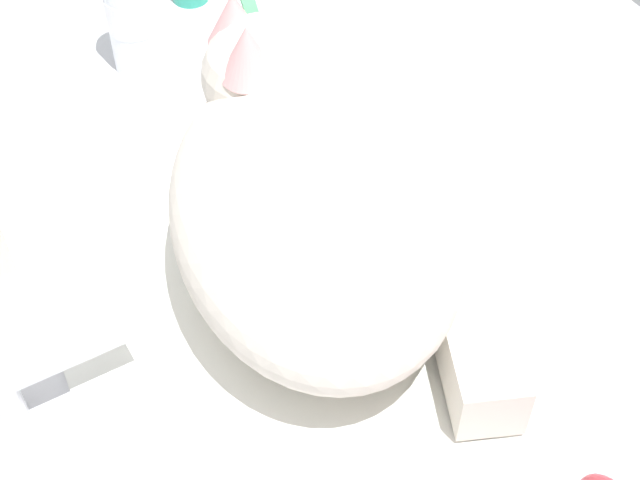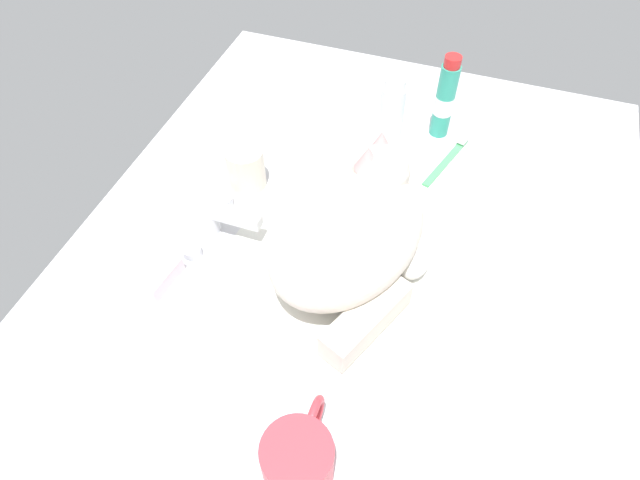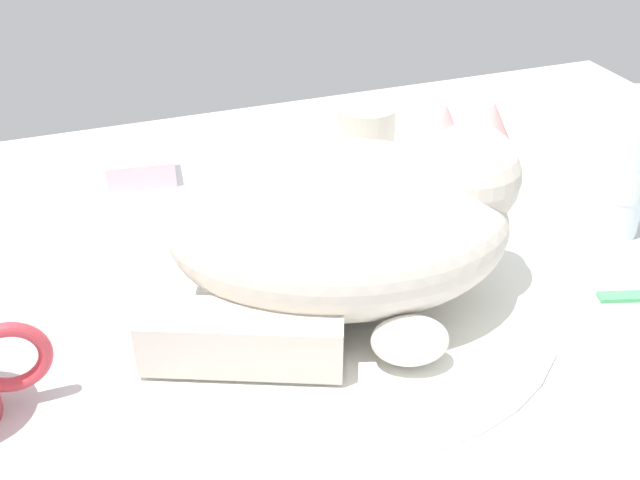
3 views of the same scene
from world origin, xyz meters
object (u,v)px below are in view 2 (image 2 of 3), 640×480
(toothbrush, at_px, (449,158))
(soap_bar, at_px, (156,275))
(mouthwash_bottle, at_px, (445,99))
(rinse_cup, at_px, (246,168))
(faucet, at_px, (216,220))
(cat, at_px, (353,231))
(coffee_mug, at_px, (299,461))
(toothpaste_bottle, at_px, (391,116))

(toothbrush, bearing_deg, soap_bar, 139.50)
(mouthwash_bottle, bearing_deg, toothbrush, -155.15)
(rinse_cup, relative_size, mouthwash_bottle, 0.47)
(faucet, distance_m, soap_bar, 0.12)
(cat, bearing_deg, rinse_cup, 64.01)
(coffee_mug, bearing_deg, toothpaste_bottle, 4.84)
(faucet, xyz_separation_m, toothbrush, (0.28, -0.30, -0.02))
(coffee_mug, distance_m, soap_bar, 0.33)
(mouthwash_bottle, bearing_deg, soap_bar, 146.48)
(soap_bar, bearing_deg, cat, -62.62)
(cat, height_order, mouthwash_bottle, cat)
(faucet, bearing_deg, coffee_mug, -140.29)
(toothpaste_bottle, bearing_deg, mouthwash_bottle, -49.64)
(rinse_cup, bearing_deg, toothpaste_bottle, -48.89)
(cat, relative_size, toothbrush, 2.28)
(rinse_cup, bearing_deg, toothbrush, -61.02)
(cat, height_order, coffee_mug, cat)
(rinse_cup, height_order, soap_bar, rinse_cup)
(coffee_mug, relative_size, toothbrush, 0.84)
(toothpaste_bottle, bearing_deg, coffee_mug, -175.16)
(toothpaste_bottle, relative_size, toothbrush, 0.98)
(toothpaste_bottle, bearing_deg, soap_bar, 149.99)
(faucet, xyz_separation_m, cat, (0.01, -0.21, 0.05))
(toothpaste_bottle, xyz_separation_m, toothbrush, (-0.00, -0.11, -0.06))
(rinse_cup, bearing_deg, mouthwash_bottle, -49.10)
(cat, distance_m, toothbrush, 0.29)
(toothbrush, bearing_deg, cat, 160.85)
(rinse_cup, relative_size, toothpaste_bottle, 0.53)
(rinse_cup, bearing_deg, faucet, 179.06)
(cat, height_order, toothpaste_bottle, cat)
(faucet, distance_m, mouthwash_bottle, 0.44)
(faucet, bearing_deg, toothbrush, -47.65)
(toothpaste_bottle, bearing_deg, cat, -176.84)
(rinse_cup, height_order, toothbrush, rinse_cup)
(cat, distance_m, rinse_cup, 0.24)
(toothpaste_bottle, bearing_deg, faucet, 144.95)
(soap_bar, relative_size, toothpaste_bottle, 0.49)
(coffee_mug, xyz_separation_m, toothpaste_bottle, (0.57, 0.05, 0.02))
(toothbrush, bearing_deg, toothpaste_bottle, 89.07)
(faucet, relative_size, coffee_mug, 1.18)
(rinse_cup, bearing_deg, coffee_mug, -149.03)
(rinse_cup, distance_m, toothpaste_bottle, 0.26)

